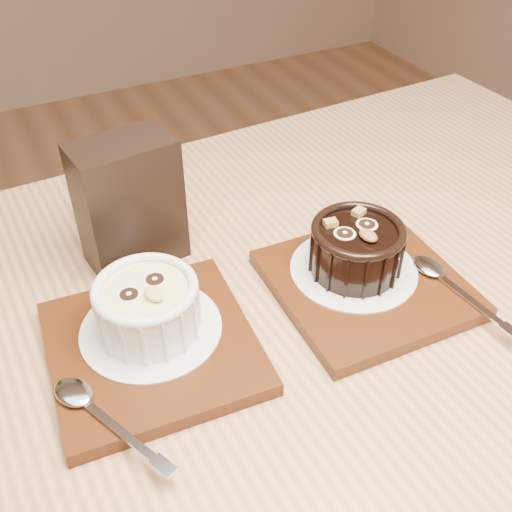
{
  "coord_description": "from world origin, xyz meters",
  "views": [
    {
      "loc": [
        -0.02,
        -0.15,
        1.17
      ],
      "look_at": [
        0.17,
        0.23,
        0.81
      ],
      "focal_mm": 42.0,
      "sensor_mm": 36.0,
      "label": 1
    }
  ],
  "objects_px": {
    "table": "(275,411)",
    "condiment_stand": "(129,204)",
    "tray_right": "(366,284)",
    "tray_left": "(152,347)",
    "ramekin_dark": "(356,246)",
    "ramekin_white": "(147,305)"
  },
  "relations": [
    {
      "from": "ramekin_white",
      "to": "condiment_stand",
      "type": "bearing_deg",
      "value": 60.39
    },
    {
      "from": "tray_left",
      "to": "condiment_stand",
      "type": "relative_size",
      "value": 1.29
    },
    {
      "from": "ramekin_white",
      "to": "tray_left",
      "type": "bearing_deg",
      "value": -126.1
    },
    {
      "from": "tray_left",
      "to": "condiment_stand",
      "type": "distance_m",
      "value": 0.16
    },
    {
      "from": "tray_right",
      "to": "condiment_stand",
      "type": "bearing_deg",
      "value": 141.0
    },
    {
      "from": "table",
      "to": "tray_left",
      "type": "height_order",
      "value": "tray_left"
    },
    {
      "from": "table",
      "to": "tray_right",
      "type": "height_order",
      "value": "tray_right"
    },
    {
      "from": "tray_right",
      "to": "ramekin_white",
      "type": "bearing_deg",
      "value": 172.13
    },
    {
      "from": "tray_left",
      "to": "ramekin_dark",
      "type": "distance_m",
      "value": 0.22
    },
    {
      "from": "tray_left",
      "to": "ramekin_white",
      "type": "height_order",
      "value": "ramekin_white"
    },
    {
      "from": "condiment_stand",
      "to": "tray_left",
      "type": "bearing_deg",
      "value": -102.17
    },
    {
      "from": "tray_left",
      "to": "ramekin_dark",
      "type": "xyz_separation_m",
      "value": [
        0.22,
        0.0,
        0.04
      ]
    },
    {
      "from": "tray_right",
      "to": "condiment_stand",
      "type": "height_order",
      "value": "condiment_stand"
    },
    {
      "from": "ramekin_dark",
      "to": "ramekin_white",
      "type": "bearing_deg",
      "value": 171.21
    },
    {
      "from": "tray_left",
      "to": "ramekin_dark",
      "type": "height_order",
      "value": "ramekin_dark"
    },
    {
      "from": "condiment_stand",
      "to": "tray_right",
      "type": "bearing_deg",
      "value": -39.0
    },
    {
      "from": "ramekin_dark",
      "to": "table",
      "type": "bearing_deg",
      "value": -161.66
    },
    {
      "from": "table",
      "to": "condiment_stand",
      "type": "distance_m",
      "value": 0.26
    },
    {
      "from": "tray_left",
      "to": "tray_right",
      "type": "height_order",
      "value": "same"
    },
    {
      "from": "ramekin_white",
      "to": "ramekin_dark",
      "type": "distance_m",
      "value": 0.21
    },
    {
      "from": "tray_left",
      "to": "tray_right",
      "type": "distance_m",
      "value": 0.22
    },
    {
      "from": "ramekin_white",
      "to": "condiment_stand",
      "type": "relative_size",
      "value": 0.67
    }
  ]
}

